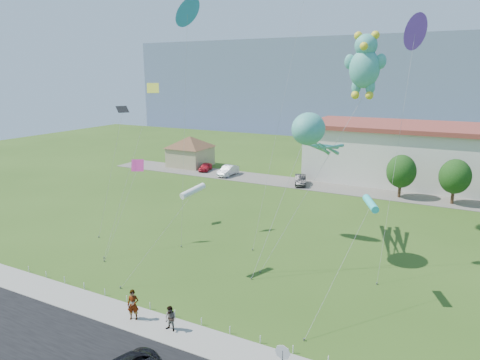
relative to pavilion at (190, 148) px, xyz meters
name	(u,v)px	position (x,y,z in m)	size (l,w,h in m)	color
ground	(174,304)	(24.00, -38.00, -3.02)	(160.00, 160.00, 0.00)	#2D4D15
sidewalk	(148,323)	(24.00, -40.75, -2.97)	(80.00, 2.50, 0.10)	gray
parking_strip	(324,186)	(24.00, -3.00, -2.99)	(70.00, 6.00, 0.06)	#59544C
hill_ridge	(407,83)	(24.00, 82.00, 9.48)	(160.00, 50.00, 25.00)	slate
pavilion	(190,148)	(0.00, 0.00, 0.00)	(9.20, 9.20, 5.00)	tan
stop_sign	(283,356)	(33.50, -42.21, -1.15)	(0.80, 0.07, 2.50)	slate
rope_fence	(162,310)	(24.00, -39.30, -2.77)	(26.05, 0.05, 0.50)	white
tree_near	(401,171)	(34.00, -4.00, 0.36)	(3.60, 3.60, 5.47)	#3F2B19
tree_mid	(455,177)	(40.00, -4.00, 0.36)	(3.60, 3.60, 5.47)	#3F2B19
pedestrian_left	(133,305)	(22.93, -40.81, -1.93)	(0.72, 0.47, 1.98)	gray
pedestrian_right	(170,319)	(25.75, -40.75, -2.13)	(0.77, 0.60, 1.58)	gray
parked_car_red	(205,167)	(4.29, -2.18, -2.35)	(1.46, 3.62, 1.23)	red
parked_car_silver	(228,170)	(9.07, -3.35, -2.21)	(1.59, 4.56, 1.50)	#BAB9C1
parked_car_black	(300,180)	(20.85, -3.78, -2.27)	(1.47, 4.23, 1.39)	black
octopus_kite	(314,138)	(29.28, -25.17, 6.99)	(3.51, 13.32, 12.20)	teal
teddy_bear_kite	(365,64)	(33.03, -25.39, 12.83)	(7.41, 6.77, 18.18)	teal
small_kite_yellow	(147,108)	(13.99, -27.62, 9.01)	(1.29, 8.88, 14.27)	#ECF138
small_kite_pink	(135,174)	(14.59, -30.51, 3.46)	(1.29, 5.85, 7.59)	#F73797
small_kite_cyan	(370,204)	(35.16, -31.11, 3.69)	(2.30, 8.05, 7.20)	#2DCACB
small_kite_black	(120,123)	(9.94, -26.96, 7.35)	(1.34, 5.74, 12.15)	black
small_kite_white	(192,192)	(22.46, -33.15, 3.46)	(3.51, 6.11, 6.97)	white
small_kite_purple	(414,38)	(35.85, -20.79, 14.89)	(1.80, 9.07, 19.08)	purple
small_kite_blue	(187,19)	(17.89, -26.40, 16.73)	(1.89, 4.15, 20.97)	blue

